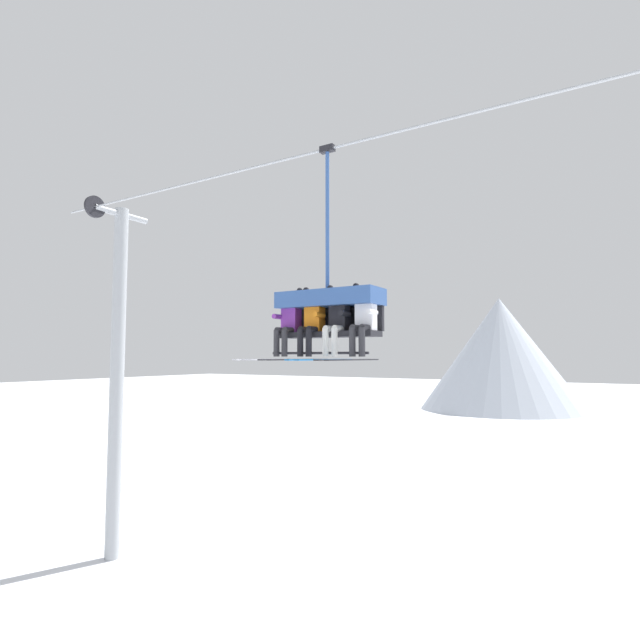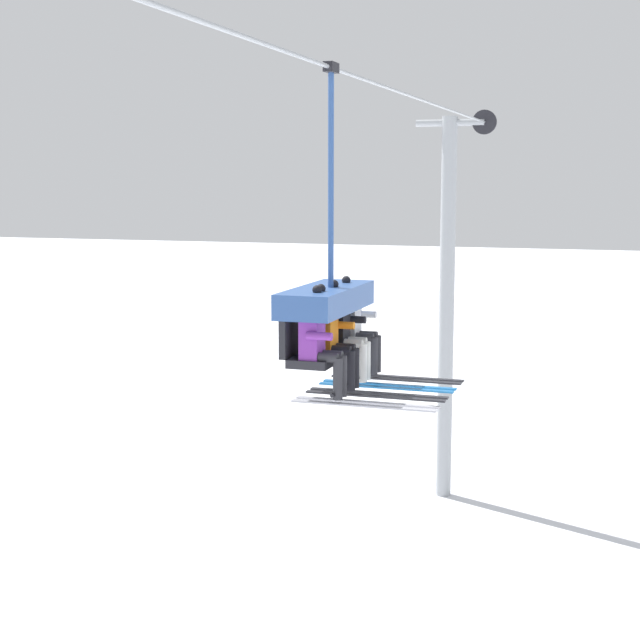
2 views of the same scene
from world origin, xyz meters
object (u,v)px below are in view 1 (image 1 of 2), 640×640
at_px(skier_orange, 311,322).
at_px(skier_white, 363,320).
at_px(chairlift_chair, 330,305).
at_px(skier_black, 336,321).
at_px(lift_tower_near, 117,370).
at_px(skier_purple, 288,323).

distance_m(skier_orange, skier_white, 1.03).
height_order(chairlift_chair, skier_black, chairlift_chair).
relative_size(skier_orange, skier_white, 1.00).
bearing_deg(skier_orange, skier_white, 0.00).
bearing_deg(chairlift_chair, skier_black, -40.01).
xyz_separation_m(skier_orange, skier_white, (1.03, 0.00, 0.00)).
bearing_deg(skier_black, lift_tower_near, 172.60).
bearing_deg(skier_purple, skier_black, 0.00).
xyz_separation_m(skier_orange, skier_black, (0.51, 0.00, 0.00)).
bearing_deg(skier_orange, skier_black, 0.00).
bearing_deg(skier_purple, chairlift_chair, 15.50).
height_order(skier_orange, skier_white, same).
height_order(lift_tower_near, chairlift_chair, lift_tower_near).
bearing_deg(skier_orange, chairlift_chair, 39.28).
xyz_separation_m(lift_tower_near, skier_purple, (6.10, -0.92, 0.99)).
bearing_deg(chairlift_chair, lift_tower_near, 174.09).
relative_size(skier_purple, skier_white, 1.00).
bearing_deg(skier_purple, lift_tower_near, 171.38).
bearing_deg(skier_black, skier_purple, 180.00).
relative_size(skier_purple, skier_orange, 1.00).
xyz_separation_m(lift_tower_near, skier_white, (7.64, -0.92, 0.99)).
xyz_separation_m(chairlift_chair, skier_purple, (-0.77, -0.21, -0.31)).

